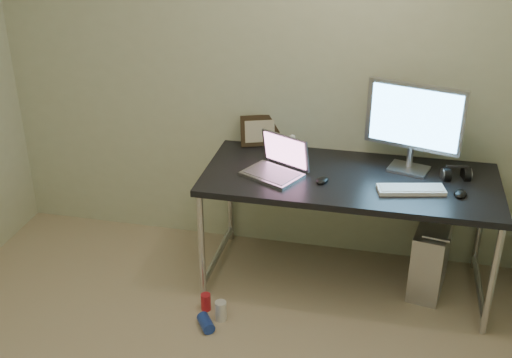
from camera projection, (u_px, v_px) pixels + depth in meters
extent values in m
cube|color=beige|center=(258.00, 71.00, 4.08)|extent=(3.50, 0.02, 2.50)
cube|color=black|center=(350.00, 180.00, 3.84)|extent=(1.76, 0.77, 0.04)
cylinder|color=silver|center=(201.00, 247.00, 3.87)|extent=(0.04, 0.04, 0.71)
cylinder|color=silver|center=(230.00, 195.00, 4.48)|extent=(0.04, 0.04, 0.71)
cylinder|color=silver|center=(492.00, 282.00, 3.55)|extent=(0.04, 0.04, 0.71)
cylinder|color=silver|center=(481.00, 221.00, 4.15)|extent=(0.04, 0.04, 0.71)
cylinder|color=silver|center=(218.00, 254.00, 4.30)|extent=(0.04, 0.69, 0.04)
cylinder|color=silver|center=(479.00, 287.00, 3.97)|extent=(0.04, 0.69, 0.04)
cube|color=silver|center=(430.00, 257.00, 4.01)|extent=(0.26, 0.46, 0.45)
cylinder|color=#ACAAB2|center=(436.00, 239.00, 3.74)|extent=(0.16, 0.05, 0.02)
cylinder|color=#ACAAB2|center=(434.00, 210.00, 4.06)|extent=(0.16, 0.05, 0.02)
cylinder|color=black|center=(425.00, 210.00, 4.19)|extent=(0.01, 0.16, 0.69)
cylinder|color=black|center=(439.00, 215.00, 4.16)|extent=(0.02, 0.11, 0.71)
cylinder|color=red|center=(206.00, 302.00, 3.87)|extent=(0.07, 0.07, 0.11)
cylinder|color=white|center=(221.00, 311.00, 3.78)|extent=(0.07, 0.07, 0.13)
cylinder|color=#1F399E|center=(206.00, 323.00, 3.72)|extent=(0.13, 0.15, 0.07)
cube|color=#ACAAB2|center=(272.00, 175.00, 3.84)|extent=(0.40, 0.36, 0.02)
cube|color=gray|center=(272.00, 173.00, 3.84)|extent=(0.35, 0.31, 0.00)
cube|color=gray|center=(285.00, 150.00, 3.88)|extent=(0.32, 0.19, 0.21)
cube|color=#8A5172|center=(285.00, 151.00, 3.88)|extent=(0.28, 0.17, 0.18)
cube|color=#ACAAB2|center=(409.00, 169.00, 3.92)|extent=(0.27, 0.23, 0.02)
cylinder|color=#ACAAB2|center=(410.00, 157.00, 3.90)|extent=(0.04, 0.04, 0.13)
cube|color=#ACAAB2|center=(415.00, 117.00, 3.78)|extent=(0.57, 0.19, 0.40)
cube|color=#5BACE7|center=(415.00, 118.00, 3.76)|extent=(0.51, 0.15, 0.35)
cube|color=white|center=(411.00, 190.00, 3.66)|extent=(0.40, 0.20, 0.02)
ellipsoid|color=black|center=(461.00, 192.00, 3.61)|extent=(0.09, 0.12, 0.04)
ellipsoid|color=black|center=(322.00, 179.00, 3.77)|extent=(0.10, 0.12, 0.04)
cylinder|color=black|center=(446.00, 173.00, 3.81)|extent=(0.06, 0.10, 0.10)
cylinder|color=black|center=(466.00, 175.00, 3.79)|extent=(0.06, 0.10, 0.10)
cube|color=black|center=(457.00, 166.00, 3.78)|extent=(0.13, 0.04, 0.01)
cube|color=black|center=(260.00, 131.00, 4.22)|extent=(0.27, 0.16, 0.21)
cylinder|color=silver|center=(291.00, 147.00, 4.12)|extent=(0.01, 0.01, 0.10)
cylinder|color=white|center=(292.00, 139.00, 4.09)|extent=(0.05, 0.04, 0.04)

